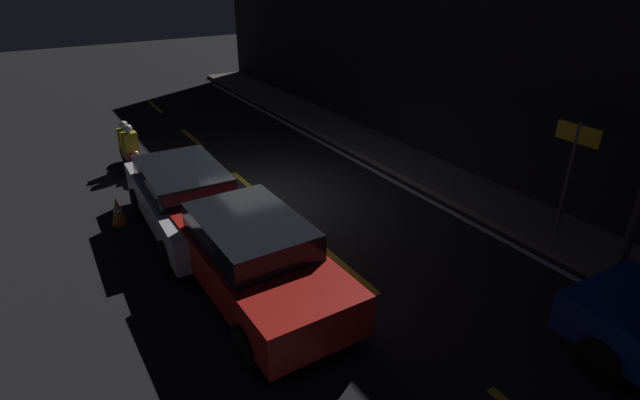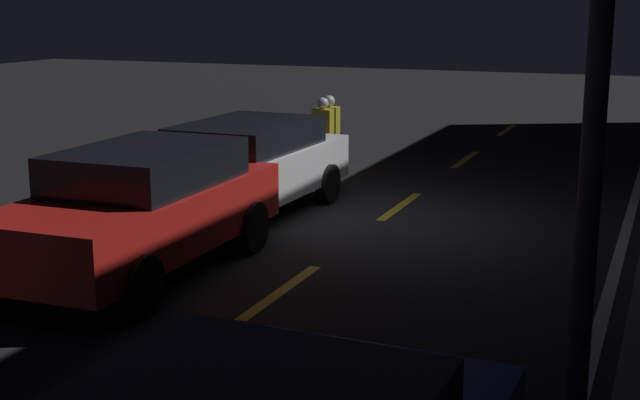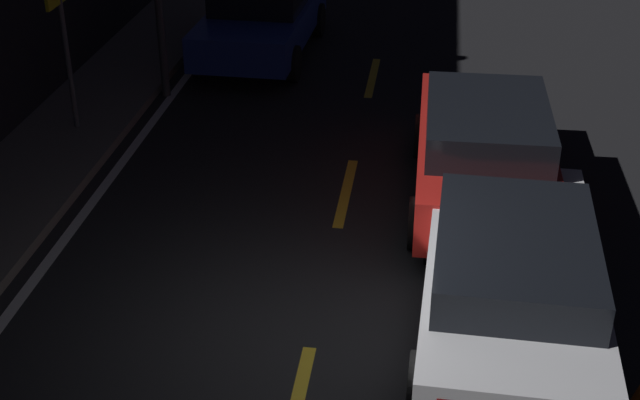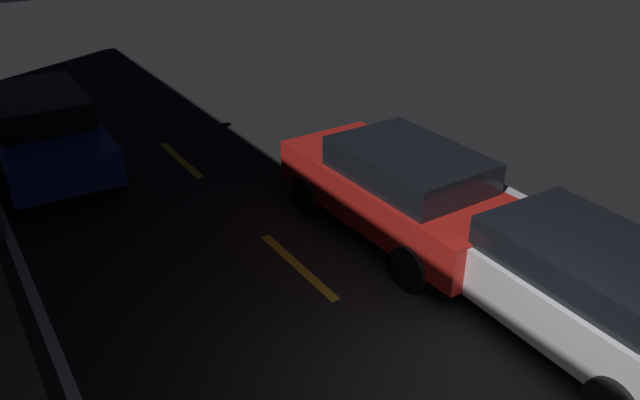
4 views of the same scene
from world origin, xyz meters
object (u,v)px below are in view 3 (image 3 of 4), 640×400
at_px(sedan_white, 511,278).
at_px(shop_sign, 63,22).
at_px(sedan_blue, 262,14).
at_px(taxi_red, 484,149).

relative_size(sedan_white, shop_sign, 1.81).
bearing_deg(sedan_blue, sedan_white, 28.21).
xyz_separation_m(taxi_red, sedan_blue, (5.61, 4.06, -0.01)).
distance_m(sedan_white, shop_sign, 7.87).
bearing_deg(sedan_white, shop_sign, 57.32).
bearing_deg(sedan_blue, taxi_red, 37.76).
relative_size(taxi_red, sedan_blue, 0.96).
height_order(taxi_red, shop_sign, shop_sign).
relative_size(sedan_white, taxi_red, 1.03).
bearing_deg(sedan_blue, shop_sign, -25.49).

